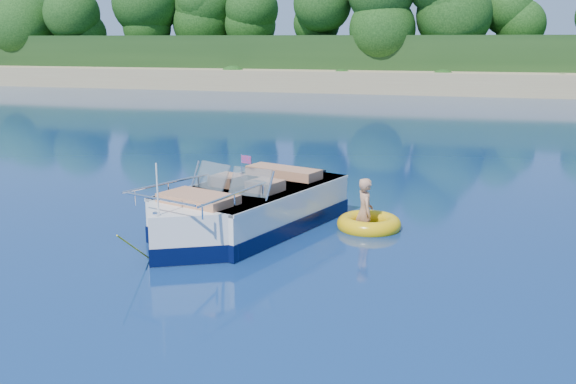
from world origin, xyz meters
name	(u,v)px	position (x,y,z in m)	size (l,w,h in m)	color
ground	(345,263)	(0.00, 0.00, 0.00)	(160.00, 160.00, 0.00)	#0B1F4D
shoreline	(456,65)	(0.00, 63.77, 0.98)	(170.00, 59.00, 6.00)	tan
treeline	(451,14)	(0.04, 41.01, 5.55)	(150.00, 7.12, 8.19)	black
motorboat	(242,213)	(-2.29, 1.25, 0.38)	(3.22, 5.69, 1.96)	white
tow_tube	(369,224)	(0.07, 2.18, 0.09)	(1.60, 1.60, 0.34)	#EFB70C
boy	(364,228)	(-0.03, 2.16, 0.00)	(0.53, 0.35, 1.45)	tan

